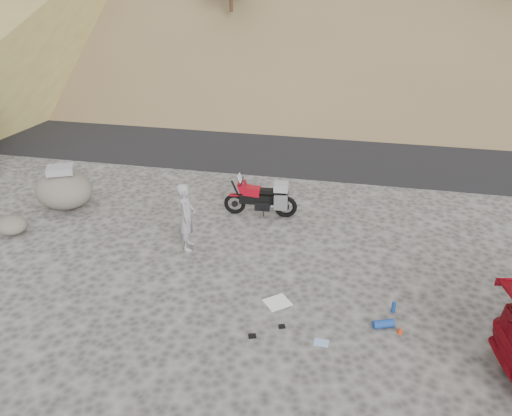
# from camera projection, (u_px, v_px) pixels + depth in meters

# --- Properties ---
(ground) EXTENTS (140.00, 140.00, 0.00)m
(ground) POSITION_uv_depth(u_px,v_px,m) (255.00, 272.00, 11.48)
(ground) COLOR #3D3A38
(ground) RESTS_ON ground
(road) EXTENTS (120.00, 7.00, 0.05)m
(road) POSITION_uv_depth(u_px,v_px,m) (302.00, 143.00, 19.33)
(road) COLOR black
(road) RESTS_ON ground
(motorcycle) EXTENTS (2.05, 0.68, 1.22)m
(motorcycle) POSITION_uv_depth(u_px,v_px,m) (264.00, 198.00, 13.74)
(motorcycle) COLOR black
(motorcycle) RESTS_ON ground
(man) EXTENTS (0.53, 0.70, 1.74)m
(man) POSITION_uv_depth(u_px,v_px,m) (189.00, 247.00, 12.44)
(man) COLOR gray
(man) RESTS_ON ground
(boulder) EXTENTS (1.88, 1.69, 1.24)m
(boulder) POSITION_uv_depth(u_px,v_px,m) (64.00, 190.00, 14.20)
(boulder) COLOR #555049
(boulder) RESTS_ON ground
(small_rock) EXTENTS (0.99, 0.95, 0.47)m
(small_rock) POSITION_uv_depth(u_px,v_px,m) (12.00, 225.00, 12.97)
(small_rock) COLOR #555049
(small_rock) RESTS_ON ground
(gear_white_cloth) EXTENTS (0.67, 0.66, 0.02)m
(gear_white_cloth) POSITION_uv_depth(u_px,v_px,m) (277.00, 302.00, 10.47)
(gear_white_cloth) COLOR white
(gear_white_cloth) RESTS_ON ground
(gear_blue_mat) EXTENTS (0.44, 0.30, 0.16)m
(gear_blue_mat) POSITION_uv_depth(u_px,v_px,m) (383.00, 324.00, 9.75)
(gear_blue_mat) COLOR navy
(gear_blue_mat) RESTS_ON ground
(gear_bottle) EXTENTS (0.09, 0.09, 0.24)m
(gear_bottle) POSITION_uv_depth(u_px,v_px,m) (394.00, 307.00, 10.15)
(gear_bottle) COLOR navy
(gear_bottle) RESTS_ON ground
(gear_funnel) EXTENTS (0.15, 0.15, 0.16)m
(gear_funnel) POSITION_uv_depth(u_px,v_px,m) (400.00, 330.00, 9.61)
(gear_funnel) COLOR red
(gear_funnel) RESTS_ON ground
(gear_glove_a) EXTENTS (0.17, 0.14, 0.04)m
(gear_glove_a) POSITION_uv_depth(u_px,v_px,m) (252.00, 336.00, 9.53)
(gear_glove_a) COLOR black
(gear_glove_a) RESTS_ON ground
(gear_glove_b) EXTENTS (0.15, 0.13, 0.04)m
(gear_glove_b) POSITION_uv_depth(u_px,v_px,m) (282.00, 326.00, 9.77)
(gear_glove_b) COLOR black
(gear_glove_b) RESTS_ON ground
(gear_blue_cloth) EXTENTS (0.29, 0.22, 0.01)m
(gear_blue_cloth) POSITION_uv_depth(u_px,v_px,m) (321.00, 343.00, 9.39)
(gear_blue_cloth) COLOR #8BA4D6
(gear_blue_cloth) RESTS_ON ground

